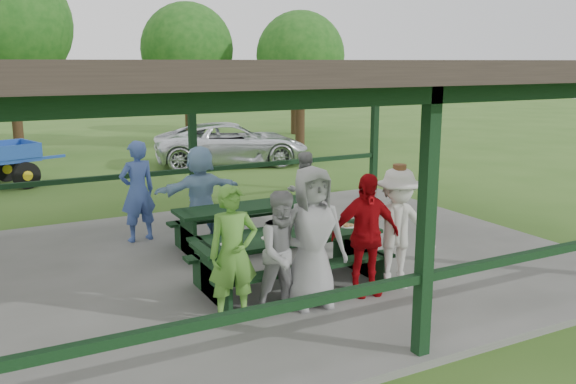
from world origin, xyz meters
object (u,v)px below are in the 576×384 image
contestant_grey_mid (312,237)px  spectator_lblue (200,193)px  spectator_grey (303,190)px  contestant_white_fedora (397,229)px  picnic_table_far (249,221)px  contestant_green (233,254)px  contestant_grey_left (285,253)px  spectator_blue (138,191)px  pickup_truck (232,144)px  contestant_red (365,235)px  picnic_table_near (289,253)px

contestant_grey_mid → spectator_lblue: (-0.25, 3.62, -0.08)m
spectator_grey → contestant_white_fedora: bearing=72.5°
picnic_table_far → spectator_grey: (1.50, 0.71, 0.28)m
picnic_table_far → spectator_lblue: bearing=127.3°
contestant_green → contestant_grey_left: bearing=-3.4°
contestant_white_fedora → spectator_blue: (-2.68, 4.12, 0.04)m
contestant_grey_left → contestant_grey_mid: (0.44, 0.06, 0.14)m
contestant_grey_mid → spectator_blue: bearing=115.0°
contestant_grey_mid → spectator_blue: contestant_grey_mid is taller
contestant_grey_left → spectator_grey: size_ratio=1.09×
picnic_table_far → contestant_white_fedora: 3.05m
contestant_white_fedora → pickup_truck: bearing=98.6°
picnic_table_far → contestant_white_fedora: size_ratio=1.43×
contestant_red → spectator_grey: bearing=84.0°
contestant_white_fedora → contestant_red: bearing=-161.6°
contestant_red → spectator_blue: bearing=127.2°
contestant_grey_left → pickup_truck: contestant_grey_left is taller
picnic_table_far → contestant_green: bearing=-117.8°
contestant_red → picnic_table_near: bearing=142.9°
contestant_grey_mid → spectator_grey: contestant_grey_mid is taller
contestant_white_fedora → spectator_lblue: (-1.66, 3.62, -0.01)m
spectator_blue → spectator_grey: 3.18m
contestant_green → contestant_white_fedora: size_ratio=0.96×
contestant_red → spectator_grey: size_ratio=1.15×
contestant_red → spectator_blue: size_ratio=0.94×
contestant_grey_mid → spectator_grey: size_ratio=1.27×
contestant_grey_left → contestant_white_fedora: bearing=5.0°
contestant_grey_mid → contestant_green: bearing=-175.4°
contestant_white_fedora → spectator_grey: 3.56m
contestant_red → spectator_grey: (0.99, 3.52, -0.11)m
spectator_blue → pickup_truck: (4.98, 7.52, -0.33)m
contestant_grey_mid → pickup_truck: size_ratio=0.38×
picnic_table_far → contestant_red: contestant_red is taller
contestant_white_fedora → pickup_truck: (2.31, 11.63, -0.29)m
picnic_table_near → contestant_grey_left: size_ratio=1.71×
spectator_lblue → pickup_truck: size_ratio=0.35×
contestant_red → spectator_lblue: size_ratio=0.99×
contestant_grey_mid → spectator_blue: size_ratio=1.03×
contestant_grey_left → contestant_grey_mid: bearing=11.0°
contestant_white_fedora → picnic_table_near: bearing=167.4°
picnic_table_far → spectator_blue: 2.12m
contestant_green → pickup_truck: contestant_green is taller
contestant_green → contestant_grey_mid: (1.10, -0.07, 0.08)m
contestant_red → contestant_white_fedora: bearing=8.3°
spectator_lblue → spectator_blue: bearing=-28.1°
contestant_grey_mid → picnic_table_far: bearing=90.8°
contestant_green → contestant_grey_left: contestant_green is taller
picnic_table_near → spectator_lblue: (-0.35, 2.79, 0.40)m
spectator_blue → picnic_table_far: bearing=131.2°
contestant_green → pickup_truck: bearing=74.9°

